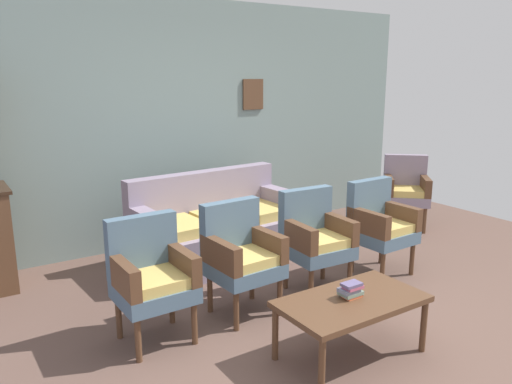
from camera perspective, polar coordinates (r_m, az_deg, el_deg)
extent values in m
plane|color=brown|center=(4.04, 9.22, -14.90)|extent=(7.68, 7.68, 0.00)
cube|color=gray|center=(5.80, -8.15, 7.73)|extent=(6.40, 0.06, 2.70)
cube|color=brown|center=(6.17, -0.34, 10.99)|extent=(0.28, 0.02, 0.36)
cube|color=gray|center=(5.21, -4.05, -5.66)|extent=(1.78, 0.91, 0.42)
cube|color=gray|center=(5.34, -6.00, -0.18)|extent=(1.73, 0.28, 0.48)
cube|color=gray|center=(5.56, 2.67, -0.86)|extent=(0.21, 0.81, 0.24)
cube|color=gray|center=(4.75, -12.06, -3.63)|extent=(0.21, 0.81, 0.24)
cube|color=tan|center=(5.37, 0.57, -2.12)|extent=(0.48, 0.59, 0.10)
cube|color=tan|center=(5.10, -3.85, -3.01)|extent=(0.48, 0.59, 0.10)
cube|color=tan|center=(4.86, -8.75, -3.97)|extent=(0.48, 0.59, 0.10)
cube|color=slate|center=(3.72, -11.38, -11.04)|extent=(0.53, 0.49, 0.12)
cube|color=tan|center=(3.67, -11.32, -9.87)|extent=(0.45, 0.41, 0.10)
cube|color=slate|center=(3.79, -12.76, -5.94)|extent=(0.52, 0.11, 0.46)
cube|color=brown|center=(3.74, -8.36, -7.98)|extent=(0.09, 0.48, 0.22)
cube|color=brown|center=(3.59, -14.78, -9.23)|extent=(0.09, 0.48, 0.22)
cylinder|color=brown|center=(3.74, -6.99, -14.49)|extent=(0.04, 0.04, 0.32)
cylinder|color=brown|center=(3.60, -13.19, -15.98)|extent=(0.04, 0.04, 0.32)
cylinder|color=brown|center=(4.05, -9.51, -12.32)|extent=(0.04, 0.04, 0.32)
cylinder|color=brown|center=(3.91, -15.25, -13.56)|extent=(0.04, 0.04, 0.32)
cube|color=slate|center=(4.05, -1.31, -8.72)|extent=(0.55, 0.51, 0.12)
cube|color=tan|center=(4.00, -1.16, -7.61)|extent=(0.46, 0.43, 0.10)
cube|color=slate|center=(4.11, -2.94, -4.11)|extent=(0.52, 0.13, 0.46)
cube|color=brown|center=(4.11, 1.20, -5.84)|extent=(0.11, 0.48, 0.22)
cube|color=brown|center=(3.87, -4.01, -7.09)|extent=(0.11, 0.48, 0.22)
cylinder|color=brown|center=(4.11, 2.70, -11.71)|extent=(0.04, 0.04, 0.32)
cylinder|color=brown|center=(3.89, -2.25, -13.26)|extent=(0.04, 0.04, 0.32)
cylinder|color=brown|center=(4.39, -0.46, -10.03)|extent=(0.04, 0.04, 0.32)
cylinder|color=brown|center=(4.18, -5.23, -11.34)|extent=(0.04, 0.04, 0.32)
cube|color=slate|center=(4.49, 7.03, -6.57)|extent=(0.54, 0.51, 0.12)
cube|color=tan|center=(4.45, 7.22, -5.55)|extent=(0.46, 0.43, 0.10)
cube|color=slate|center=(4.55, 5.61, -2.41)|extent=(0.52, 0.13, 0.46)
cube|color=brown|center=(4.57, 9.29, -4.05)|extent=(0.10, 0.48, 0.22)
cube|color=brown|center=(4.31, 4.75, -4.97)|extent=(0.10, 0.48, 0.22)
cylinder|color=brown|center=(4.56, 10.54, -9.36)|extent=(0.04, 0.04, 0.32)
cylinder|color=brown|center=(4.31, 6.23, -10.55)|extent=(0.04, 0.04, 0.32)
cylinder|color=brown|center=(4.83, 7.59, -7.92)|extent=(0.04, 0.04, 0.32)
cylinder|color=brown|center=(4.60, 3.39, -8.94)|extent=(0.04, 0.04, 0.32)
cube|color=slate|center=(4.99, 14.19, -4.84)|extent=(0.54, 0.50, 0.12)
cube|color=tan|center=(4.95, 14.42, -3.91)|extent=(0.46, 0.42, 0.10)
cube|color=slate|center=(5.03, 12.66, -1.15)|extent=(0.52, 0.12, 0.46)
cube|color=brown|center=(5.10, 15.92, -2.55)|extent=(0.10, 0.48, 0.22)
cube|color=brown|center=(4.78, 12.57, -3.42)|extent=(0.10, 0.48, 0.22)
cylinder|color=brown|center=(5.10, 17.23, -7.24)|extent=(0.04, 0.04, 0.32)
cylinder|color=brown|center=(4.79, 14.11, -8.38)|extent=(0.04, 0.04, 0.32)
cylinder|color=brown|center=(5.33, 14.00, -6.16)|extent=(0.04, 0.04, 0.32)
cylinder|color=brown|center=(5.03, 10.82, -7.16)|extent=(0.04, 0.04, 0.32)
cube|color=gray|center=(6.53, 16.57, -0.72)|extent=(0.71, 0.70, 0.12)
cube|color=tan|center=(6.49, 16.65, 0.01)|extent=(0.60, 0.60, 0.10)
cube|color=gray|center=(6.66, 16.51, 2.11)|extent=(0.45, 0.42, 0.46)
cube|color=brown|center=(6.53, 18.58, 0.67)|extent=(0.38, 0.41, 0.22)
cube|color=brown|center=(6.46, 14.74, 0.81)|extent=(0.38, 0.41, 0.22)
cylinder|color=brown|center=(6.44, 18.52, -3.08)|extent=(0.04, 0.04, 0.32)
cylinder|color=brown|center=(6.38, 14.80, -2.98)|extent=(0.04, 0.04, 0.32)
cylinder|color=brown|center=(6.80, 17.99, -2.19)|extent=(0.04, 0.04, 0.32)
cylinder|color=brown|center=(6.74, 14.47, -2.09)|extent=(0.04, 0.04, 0.32)
cube|color=brown|center=(3.53, 10.78, -12.05)|extent=(1.00, 0.56, 0.04)
cylinder|color=brown|center=(3.52, 2.18, -15.69)|extent=(0.04, 0.04, 0.38)
cylinder|color=brown|center=(4.07, 13.05, -11.87)|extent=(0.04, 0.04, 0.38)
cylinder|color=brown|center=(3.20, 7.45, -19.06)|extent=(0.04, 0.04, 0.38)
cylinder|color=brown|center=(3.79, 18.42, -14.19)|extent=(0.04, 0.04, 0.38)
cube|color=#EF6F42|center=(3.54, 10.80, -11.47)|extent=(0.13, 0.08, 0.02)
cube|color=gray|center=(3.54, 10.64, -11.13)|extent=(0.15, 0.11, 0.03)
cube|color=slate|center=(3.51, 10.46, -10.84)|extent=(0.13, 0.10, 0.03)
cube|color=#BF5B79|center=(3.51, 10.90, -10.48)|extent=(0.13, 0.09, 0.02)
cube|color=slate|center=(3.49, 10.76, -10.22)|extent=(0.13, 0.09, 0.02)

